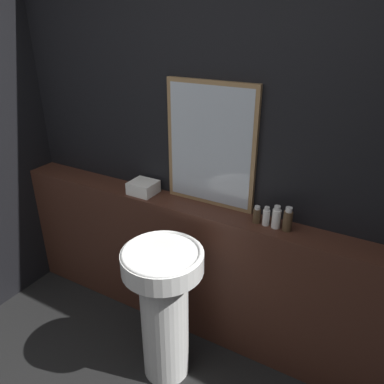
% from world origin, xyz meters
% --- Properties ---
extents(wall_back, '(8.00, 0.06, 2.50)m').
position_xyz_m(wall_back, '(0.00, 1.66, 1.25)').
color(wall_back, black).
rests_on(wall_back, ground_plane).
extents(vanity_counter, '(2.79, 0.22, 0.97)m').
position_xyz_m(vanity_counter, '(0.00, 1.52, 0.49)').
color(vanity_counter, '#422319').
rests_on(vanity_counter, ground_plane).
extents(pedestal_sink, '(0.46, 0.46, 0.91)m').
position_xyz_m(pedestal_sink, '(0.07, 1.08, 0.54)').
color(pedestal_sink, white).
rests_on(pedestal_sink, ground_plane).
extents(mirror, '(0.59, 0.03, 0.77)m').
position_xyz_m(mirror, '(0.08, 1.61, 1.36)').
color(mirror, '#937047').
rests_on(mirror, vanity_counter).
extents(towel_stack, '(0.18, 0.16, 0.08)m').
position_xyz_m(towel_stack, '(-0.37, 1.52, 1.01)').
color(towel_stack, white).
rests_on(towel_stack, vanity_counter).
extents(shampoo_bottle, '(0.05, 0.05, 0.11)m').
position_xyz_m(shampoo_bottle, '(0.44, 1.52, 1.02)').
color(shampoo_bottle, '#4C3823').
rests_on(shampoo_bottle, vanity_counter).
extents(conditioner_bottle, '(0.04, 0.04, 0.12)m').
position_xyz_m(conditioner_bottle, '(0.50, 1.52, 1.03)').
color(conditioner_bottle, white).
rests_on(conditioner_bottle, vanity_counter).
extents(lotion_bottle, '(0.05, 0.05, 0.14)m').
position_xyz_m(lotion_bottle, '(0.56, 1.52, 1.04)').
color(lotion_bottle, white).
rests_on(lotion_bottle, vanity_counter).
extents(body_wash_bottle, '(0.05, 0.05, 0.14)m').
position_xyz_m(body_wash_bottle, '(0.62, 1.52, 1.04)').
color(body_wash_bottle, '#4C3823').
rests_on(body_wash_bottle, vanity_counter).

